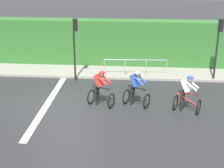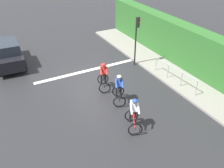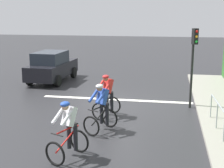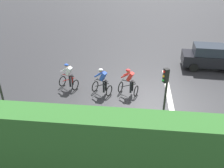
{
  "view_description": "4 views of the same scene",
  "coord_description": "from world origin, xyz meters",
  "px_view_note": "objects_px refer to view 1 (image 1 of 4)",
  "views": [
    {
      "loc": [
        14.07,
        3.26,
        6.41
      ],
      "look_at": [
        -0.29,
        2.08,
        0.97
      ],
      "focal_mm": 55.0,
      "sensor_mm": 36.0,
      "label": 1
    },
    {
      "loc": [
        5.45,
        12.94,
        7.97
      ],
      "look_at": [
        -0.07,
        2.58,
        0.82
      ],
      "focal_mm": 40.45,
      "sensor_mm": 36.0,
      "label": 2
    },
    {
      "loc": [
        -2.37,
        13.23,
        3.99
      ],
      "look_at": [
        -0.24,
        1.46,
        1.28
      ],
      "focal_mm": 51.21,
      "sensor_mm": 36.0,
      "label": 3
    },
    {
      "loc": [
        -12.69,
        1.21,
        7.68
      ],
      "look_at": [
        -0.96,
        2.49,
        1.14
      ],
      "focal_mm": 38.64,
      "sensor_mm": 36.0,
      "label": 4
    }
  ],
  "objects_px": {
    "cyclist_second": "(136,89)",
    "traffic_light_near_crossing": "(75,40)",
    "cyclist_lead": "(187,95)",
    "traffic_light_far_junction": "(219,41)",
    "cyclist_mid": "(100,89)",
    "pedestrian_railing_kerbside": "(135,64)"
  },
  "relations": [
    {
      "from": "cyclist_second",
      "to": "traffic_light_near_crossing",
      "type": "height_order",
      "value": "traffic_light_near_crossing"
    },
    {
      "from": "traffic_light_near_crossing",
      "to": "traffic_light_far_junction",
      "type": "bearing_deg",
      "value": 93.75
    },
    {
      "from": "cyclist_second",
      "to": "traffic_light_far_junction",
      "type": "relative_size",
      "value": 0.5
    },
    {
      "from": "cyclist_lead",
      "to": "traffic_light_near_crossing",
      "type": "height_order",
      "value": "traffic_light_near_crossing"
    },
    {
      "from": "cyclist_second",
      "to": "pedestrian_railing_kerbside",
      "type": "relative_size",
      "value": 0.48
    },
    {
      "from": "cyclist_second",
      "to": "pedestrian_railing_kerbside",
      "type": "distance_m",
      "value": 3.88
    },
    {
      "from": "traffic_light_near_crossing",
      "to": "cyclist_lead",
      "type": "bearing_deg",
      "value": 56.49
    },
    {
      "from": "cyclist_mid",
      "to": "pedestrian_railing_kerbside",
      "type": "bearing_deg",
      "value": 159.33
    },
    {
      "from": "cyclist_second",
      "to": "traffic_light_near_crossing",
      "type": "xyz_separation_m",
      "value": [
        -3.16,
        -3.27,
        1.43
      ]
    },
    {
      "from": "traffic_light_near_crossing",
      "to": "pedestrian_railing_kerbside",
      "type": "height_order",
      "value": "traffic_light_near_crossing"
    },
    {
      "from": "traffic_light_far_junction",
      "to": "cyclist_mid",
      "type": "bearing_deg",
      "value": -57.03
    },
    {
      "from": "cyclist_second",
      "to": "traffic_light_far_junction",
      "type": "height_order",
      "value": "traffic_light_far_junction"
    },
    {
      "from": "cyclist_lead",
      "to": "traffic_light_far_junction",
      "type": "bearing_deg",
      "value": 153.75
    },
    {
      "from": "traffic_light_near_crossing",
      "to": "pedestrian_railing_kerbside",
      "type": "relative_size",
      "value": 0.96
    },
    {
      "from": "traffic_light_far_junction",
      "to": "pedestrian_railing_kerbside",
      "type": "bearing_deg",
      "value": -93.11
    },
    {
      "from": "pedestrian_railing_kerbside",
      "to": "traffic_light_near_crossing",
      "type": "bearing_deg",
      "value": -77.22
    },
    {
      "from": "cyclist_mid",
      "to": "cyclist_lead",
      "type": "bearing_deg",
      "value": 84.81
    },
    {
      "from": "cyclist_mid",
      "to": "traffic_light_far_junction",
      "type": "bearing_deg",
      "value": 122.97
    },
    {
      "from": "cyclist_lead",
      "to": "traffic_light_near_crossing",
      "type": "xyz_separation_m",
      "value": [
        -3.62,
        -5.46,
        1.43
      ]
    },
    {
      "from": "cyclist_lead",
      "to": "pedestrian_railing_kerbside",
      "type": "relative_size",
      "value": 0.48
    },
    {
      "from": "cyclist_lead",
      "to": "cyclist_mid",
      "type": "xyz_separation_m",
      "value": [
        -0.34,
        -3.78,
        0.0
      ]
    },
    {
      "from": "cyclist_second",
      "to": "cyclist_mid",
      "type": "bearing_deg",
      "value": -85.86
    }
  ]
}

